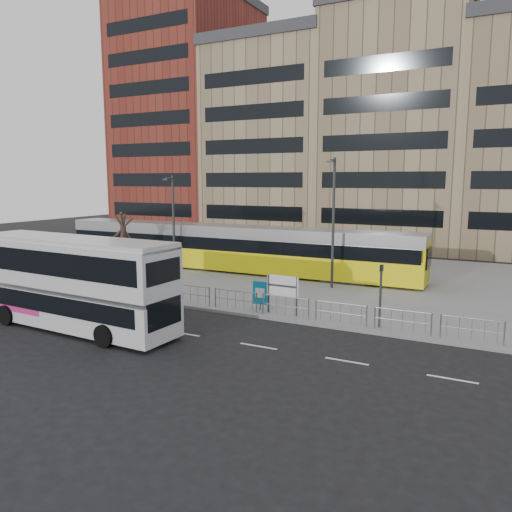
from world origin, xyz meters
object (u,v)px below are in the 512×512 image
at_px(traffic_light_east, 381,288).
at_px(bare_tree, 122,210).
at_px(lamp_post_west, 173,219).
at_px(station_sign, 282,288).
at_px(traffic_light_west, 69,258).
at_px(pedestrian, 164,259).
at_px(tram, 229,248).
at_px(double_decker_bus, 74,280).
at_px(ad_panel, 260,293).
at_px(lamp_post_east, 333,218).

height_order(traffic_light_east, bare_tree, bare_tree).
xyz_separation_m(lamp_post_west, bare_tree, (-2.62, -2.74, 0.75)).
bearing_deg(station_sign, traffic_light_west, -177.71).
xyz_separation_m(pedestrian, bare_tree, (-1.79, -2.51, 3.97)).
bearing_deg(lamp_post_west, tram, 29.60).
bearing_deg(double_decker_bus, bare_tree, 124.71).
bearing_deg(lamp_post_west, double_decker_bus, -71.79).
bearing_deg(traffic_light_west, ad_panel, 16.68).
relative_size(double_decker_bus, bare_tree, 1.72).
distance_m(traffic_light_west, traffic_light_east, 20.53).
bearing_deg(traffic_light_west, pedestrian, 92.92).
height_order(tram, traffic_light_west, tram).
relative_size(lamp_post_east, bare_tree, 1.29).
distance_m(pedestrian, traffic_light_west, 8.25).
relative_size(station_sign, lamp_post_west, 0.28).
distance_m(station_sign, pedestrian, 15.77).
xyz_separation_m(double_decker_bus, ad_panel, (6.69, 6.81, -1.35)).
xyz_separation_m(station_sign, lamp_post_west, (-12.92, 7.94, 2.61)).
relative_size(double_decker_bus, pedestrian, 6.69).
distance_m(tram, pedestrian, 5.25).
bearing_deg(station_sign, bare_tree, 162.66).
height_order(station_sign, traffic_light_west, traffic_light_west).
height_order(station_sign, traffic_light_east, traffic_light_east).
distance_m(ad_panel, lamp_post_east, 8.28).
height_order(double_decker_bus, pedestrian, double_decker_bus).
bearing_deg(ad_panel, pedestrian, 143.64).
xyz_separation_m(station_sign, ad_panel, (-1.46, 0.28, -0.52)).
distance_m(pedestrian, lamp_post_east, 14.46).
bearing_deg(pedestrian, ad_panel, -120.59).
bearing_deg(lamp_post_west, traffic_light_west, -106.49).
bearing_deg(traffic_light_east, bare_tree, 172.98).
distance_m(ad_panel, bare_tree, 15.41).
bearing_deg(lamp_post_west, traffic_light_east, -23.79).
relative_size(tram, traffic_light_east, 9.69).
bearing_deg(double_decker_bus, pedestrian, 113.95).
relative_size(double_decker_bus, traffic_light_east, 3.66).
xyz_separation_m(station_sign, pedestrian, (-13.74, 7.72, -0.61)).
bearing_deg(station_sign, tram, 133.42).
relative_size(ad_panel, lamp_post_east, 0.19).
xyz_separation_m(tram, traffic_light_east, (14.33, -10.11, 0.20)).
height_order(double_decker_bus, lamp_post_west, lamp_post_west).
bearing_deg(pedestrian, traffic_light_west, 169.23).
height_order(station_sign, ad_panel, station_sign).
xyz_separation_m(ad_panel, lamp_post_east, (1.68, 7.21, 3.70)).
bearing_deg(lamp_post_west, lamp_post_east, -1.96).
bearing_deg(double_decker_bus, traffic_light_west, 141.67).
relative_size(ad_panel, traffic_light_east, 0.51).
height_order(ad_panel, bare_tree, bare_tree).
distance_m(tram, ad_panel, 12.49).
bearing_deg(ad_panel, tram, 122.96).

